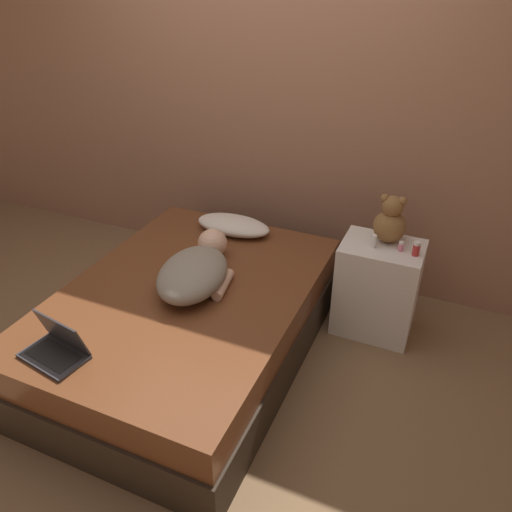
# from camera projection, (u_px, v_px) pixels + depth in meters

# --- Properties ---
(ground_plane) EXTENTS (12.00, 12.00, 0.00)m
(ground_plane) POSITION_uv_depth(u_px,v_px,m) (191.00, 351.00, 3.12)
(ground_plane) COLOR brown
(wall_back) EXTENTS (8.00, 0.06, 2.60)m
(wall_back) POSITION_uv_depth(u_px,v_px,m) (268.00, 96.00, 3.41)
(wall_back) COLOR #996B51
(wall_back) RESTS_ON ground_plane
(bed) EXTENTS (1.36, 1.89, 0.47)m
(bed) POSITION_uv_depth(u_px,v_px,m) (188.00, 322.00, 3.00)
(bed) COLOR #2D2319
(bed) RESTS_ON ground_plane
(nightstand) EXTENTS (0.49, 0.37, 0.63)m
(nightstand) POSITION_uv_depth(u_px,v_px,m) (377.00, 288.00, 3.17)
(nightstand) COLOR silver
(nightstand) RESTS_ON ground_plane
(pillow) EXTENTS (0.53, 0.26, 0.11)m
(pillow) POSITION_uv_depth(u_px,v_px,m) (233.00, 225.00, 3.45)
(pillow) COLOR beige
(pillow) RESTS_ON bed
(person_lying) EXTENTS (0.47, 0.77, 0.19)m
(person_lying) POSITION_uv_depth(u_px,v_px,m) (196.00, 270.00, 2.89)
(person_lying) COLOR gray
(person_lying) RESTS_ON bed
(laptop) EXTENTS (0.34, 0.25, 0.20)m
(laptop) POSITION_uv_depth(u_px,v_px,m) (57.00, 347.00, 2.39)
(laptop) COLOR #333338
(laptop) RESTS_ON bed
(teddy_bear) EXTENTS (0.20, 0.20, 0.30)m
(teddy_bear) POSITION_uv_depth(u_px,v_px,m) (390.00, 222.00, 2.99)
(teddy_bear) COLOR brown
(teddy_bear) RESTS_ON nightstand
(bottle_pink) EXTENTS (0.03, 0.03, 0.06)m
(bottle_pink) POSITION_uv_depth(u_px,v_px,m) (401.00, 246.00, 2.94)
(bottle_pink) COLOR pink
(bottle_pink) RESTS_ON nightstand
(bottle_white) EXTENTS (0.04, 0.04, 0.08)m
(bottle_white) POSITION_uv_depth(u_px,v_px,m) (374.00, 241.00, 2.97)
(bottle_white) COLOR white
(bottle_white) RESTS_ON nightstand
(bottle_red) EXTENTS (0.04, 0.04, 0.09)m
(bottle_red) POSITION_uv_depth(u_px,v_px,m) (416.00, 249.00, 2.88)
(bottle_red) COLOR #B72D2D
(bottle_red) RESTS_ON nightstand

